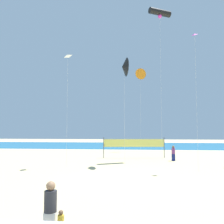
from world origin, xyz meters
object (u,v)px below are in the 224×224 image
at_px(kite_black_delta, 124,67).
at_px(kite_orange_delta, 140,74).
at_px(beachgoer_plum_shirt, 173,153).
at_px(kite_black_tube, 160,13).
at_px(mother_figure, 50,207).
at_px(kite_white_diamond, 68,57).
at_px(toddler_figure, 61,224).
at_px(kite_magenta_diamond, 195,40).
at_px(volleyball_net, 134,144).

xyz_separation_m(kite_black_delta, kite_orange_delta, (1.92, 14.29, 2.70)).
xyz_separation_m(beachgoer_plum_shirt, kite_black_tube, (-1.18, -0.05, 15.40)).
height_order(beachgoer_plum_shirt, kite_black_tube, kite_black_tube).
height_order(mother_figure, kite_black_tube, kite_black_tube).
bearing_deg(kite_white_diamond, mother_figure, -75.56).
height_order(toddler_figure, kite_black_tube, kite_black_tube).
relative_size(kite_black_delta, kite_magenta_diamond, 0.90).
bearing_deg(kite_black_delta, kite_white_diamond, -166.24).
bearing_deg(beachgoer_plum_shirt, mother_figure, -155.23).
distance_m(mother_figure, kite_white_diamond, 15.98).
height_order(kite_orange_delta, kite_black_tube, kite_black_tube).
bearing_deg(kite_magenta_diamond, beachgoer_plum_shirt, 97.33).
bearing_deg(kite_black_tube, toddler_figure, -106.26).
bearing_deg(volleyball_net, mother_figure, -97.50).
distance_m(mother_figure, kite_orange_delta, 30.62).
height_order(beachgoer_plum_shirt, kite_white_diamond, kite_white_diamond).
bearing_deg(beachgoer_plum_shirt, volleyball_net, 108.47).
distance_m(beachgoer_plum_shirt, volleyball_net, 4.72).
height_order(volleyball_net, kite_orange_delta, kite_orange_delta).
height_order(mother_figure, toddler_figure, mother_figure).
bearing_deg(kite_orange_delta, kite_white_diamond, -114.27).
height_order(beachgoer_plum_shirt, kite_orange_delta, kite_orange_delta).
xyz_separation_m(beachgoer_plum_shirt, kite_orange_delta, (-3.09, 10.39, 11.01)).
xyz_separation_m(mother_figure, kite_white_diamond, (-3.30, 12.82, 8.96)).
relative_size(toddler_figure, beachgoer_plum_shirt, 0.54).
bearing_deg(kite_orange_delta, kite_black_tube, -79.62).
distance_m(toddler_figure, beachgoer_plum_shirt, 19.16).
bearing_deg(volleyball_net, kite_white_diamond, -129.31).
bearing_deg(kite_magenta_diamond, kite_black_delta, 157.14).
distance_m(kite_black_delta, kite_black_tube, 8.94).
xyz_separation_m(kite_magenta_diamond, kite_orange_delta, (-3.91, 16.75, 1.29)).
xyz_separation_m(mother_figure, kite_black_tube, (5.62, 17.92, 15.34)).
xyz_separation_m(volleyball_net, kite_black_tube, (2.97, -2.17, 14.64)).
height_order(kite_black_delta, kite_white_diamond, kite_white_diamond).
distance_m(volleyball_net, kite_magenta_diamond, 13.29).
height_order(volleyball_net, kite_black_tube, kite_black_tube).
height_order(mother_figure, kite_magenta_diamond, kite_magenta_diamond).
relative_size(beachgoer_plum_shirt, volleyball_net, 0.23).
height_order(kite_magenta_diamond, kite_black_tube, kite_black_tube).
height_order(mother_figure, beachgoer_plum_shirt, mother_figure).
relative_size(kite_magenta_diamond, kite_white_diamond, 1.10).
relative_size(kite_black_delta, kite_black_tube, 0.60).
bearing_deg(kite_magenta_diamond, kite_black_tube, 107.57).
height_order(toddler_figure, volleyball_net, volleyball_net).
bearing_deg(beachgoer_plum_shirt, kite_magenta_diamond, -127.18).
bearing_deg(kite_magenta_diamond, toddler_figure, -121.82).
bearing_deg(mother_figure, kite_orange_delta, 108.59).
bearing_deg(toddler_figure, kite_white_diamond, 94.06).
relative_size(toddler_figure, kite_magenta_diamond, 0.08).
xyz_separation_m(mother_figure, toddler_figure, (0.37, -0.08, -0.45)).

